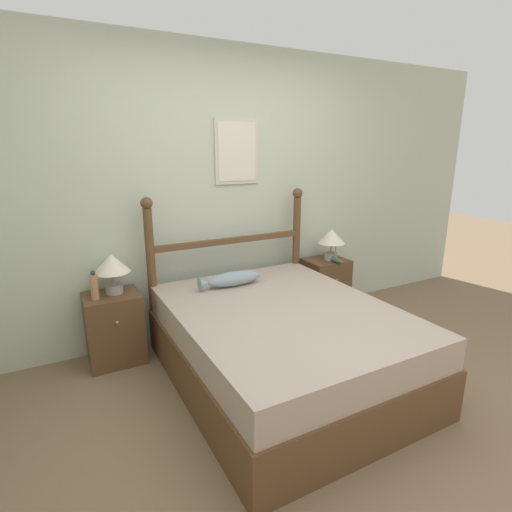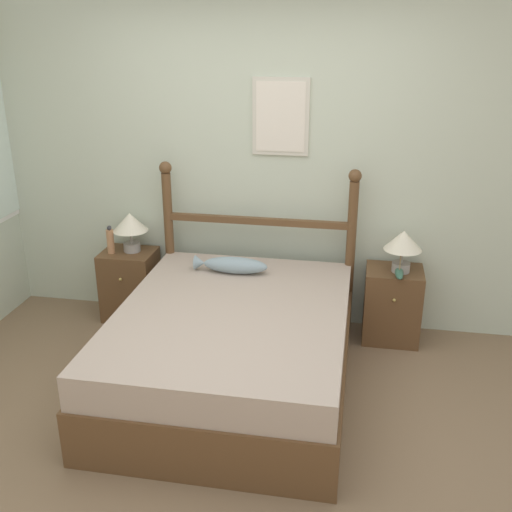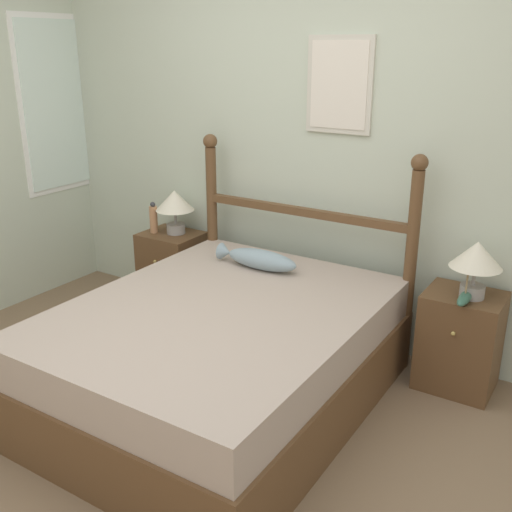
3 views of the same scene
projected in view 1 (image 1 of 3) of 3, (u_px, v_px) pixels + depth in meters
The scene contains 11 objects.
ground_plane at pixel (335, 428), 2.49m from camera, with size 16.00×16.00×0.00m, color #7A6047.
wall_back at pixel (220, 194), 3.62m from camera, with size 6.40×0.08×2.55m.
bed at pixel (283, 344), 2.95m from camera, with size 1.50×1.91×0.58m.
headboard at pixel (230, 257), 3.61m from camera, with size 1.53×0.10×1.32m.
nightstand_left at pixel (114, 328), 3.21m from camera, with size 0.42×0.38×0.58m.
nightstand_right at pixel (325, 286), 4.17m from camera, with size 0.42×0.38×0.58m.
table_lamp_left at pixel (112, 266), 3.10m from camera, with size 0.28×0.28×0.32m.
table_lamp_right at pixel (332, 238), 4.03m from camera, with size 0.28×0.28×0.32m.
bottle at pixel (94, 286), 3.01m from camera, with size 0.06×0.06×0.23m.
model_boat at pixel (335, 259), 4.00m from camera, with size 0.06×0.23×0.17m.
fish_pillow at pixel (232, 279), 3.31m from camera, with size 0.55×0.15×0.12m.
Camera 1 is at (-1.43, -1.63, 1.70)m, focal length 28.00 mm.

